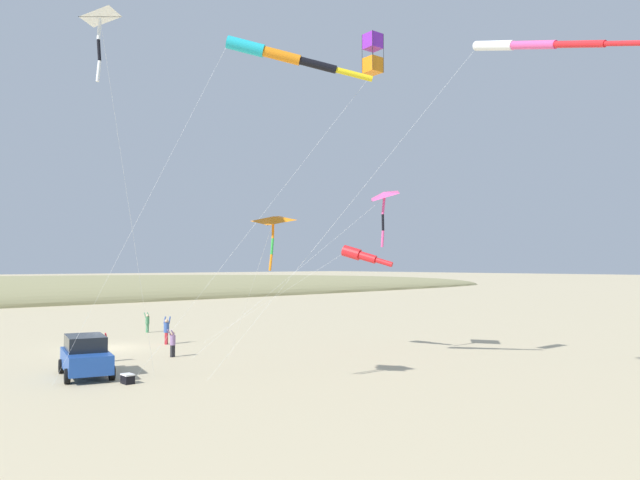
% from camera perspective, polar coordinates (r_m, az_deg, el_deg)
% --- Properties ---
extents(ground_plane, '(600.00, 600.00, 0.00)m').
position_cam_1_polar(ground_plane, '(40.34, -19.12, -9.49)').
color(ground_plane, '#C6B58C').
extents(parked_car, '(4.62, 2.89, 1.85)m').
position_cam_1_polar(parked_car, '(30.68, -20.95, -10.00)').
color(parked_car, '#1E479E').
rests_on(parked_car, ground_plane).
extents(cooler_box, '(0.62, 0.42, 0.42)m').
position_cam_1_polar(cooler_box, '(28.38, -17.45, -12.20)').
color(cooler_box, black).
rests_on(cooler_box, ground_plane).
extents(person_adult_flyer, '(0.63, 0.62, 1.77)m').
position_cam_1_polar(person_adult_flyer, '(41.13, -14.08, -8.05)').
color(person_adult_flyer, '#B72833').
rests_on(person_adult_flyer, ground_plane).
extents(person_child_green_jacket, '(0.56, 0.55, 1.57)m').
position_cam_1_polar(person_child_green_jacket, '(34.70, -19.42, -9.26)').
color(person_child_green_jacket, '#8E6B9E').
rests_on(person_child_green_jacket, ground_plane).
extents(person_child_grey_jacket, '(0.44, 0.35, 1.50)m').
position_cam_1_polar(person_child_grey_jacket, '(48.51, -15.76, -7.31)').
color(person_child_grey_jacket, '#3D7F51').
rests_on(person_child_grey_jacket, ground_plane).
extents(person_bystander_far, '(0.45, 0.53, 1.54)m').
position_cam_1_polar(person_bystander_far, '(35.51, -13.54, -9.19)').
color(person_bystander_far, '#232328').
rests_on(person_bystander_far, ground_plane).
extents(kite_windsock_long_streamer_right, '(8.36, 11.22, 15.51)m').
position_cam_1_polar(kite_windsock_long_streamer_right, '(29.07, -3.87, 16.78)').
color(kite_windsock_long_streamer_right, '#1EB7C6').
rests_on(kite_windsock_long_streamer_right, ground_plane).
extents(kite_windsock_small_distant, '(11.65, 5.76, 6.32)m').
position_cam_1_polar(kite_windsock_small_distant, '(36.67, 3.75, -1.42)').
color(kite_windsock_small_distant, red).
rests_on(kite_windsock_small_distant, ground_plane).
extents(kite_delta_blue_topmost, '(8.94, 3.93, 7.33)m').
position_cam_1_polar(kite_delta_blue_topmost, '(25.78, -4.42, 1.78)').
color(kite_delta_blue_topmost, orange).
rests_on(kite_delta_blue_topmost, ground_plane).
extents(kite_windsock_teal_far_right, '(17.13, 6.62, 14.11)m').
position_cam_1_polar(kite_windsock_teal_far_right, '(24.66, 18.90, 16.75)').
color(kite_windsock_teal_far_right, white).
rests_on(kite_windsock_teal_far_right, ground_plane).
extents(kite_delta_red_high_left, '(6.29, 5.63, 14.07)m').
position_cam_1_polar(kite_delta_red_high_left, '(23.93, -19.81, 18.90)').
color(kite_delta_red_high_left, white).
rests_on(kite_delta_red_high_left, ground_plane).
extents(kite_delta_striped_overhead, '(7.43, 9.56, 9.50)m').
position_cam_1_polar(kite_delta_striped_overhead, '(35.00, 5.92, 4.05)').
color(kite_delta_striped_overhead, '#EF4C93').
rests_on(kite_delta_striped_overhead, ground_plane).
extents(kite_box_green_low_center, '(7.31, 8.70, 15.87)m').
position_cam_1_polar(kite_box_green_low_center, '(29.88, 4.91, 16.86)').
color(kite_box_green_low_center, purple).
rests_on(kite_box_green_low_center, ground_plane).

